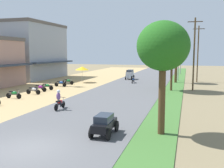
{
  "coord_description": "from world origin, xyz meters",
  "views": [
    {
      "loc": [
        7.31,
        -10.36,
        4.72
      ],
      "look_at": [
        -0.07,
        14.63,
        1.55
      ],
      "focal_mm": 41.1,
      "sensor_mm": 36.0,
      "label": 1
    }
  ],
  "objects_px": {
    "median_tree_third": "(177,42)",
    "car_sedan_black": "(104,124)",
    "streetlamp_mid": "(181,54)",
    "utility_pole_far": "(194,53)",
    "parked_motorbike_fourth": "(40,88)",
    "median_tree_nearest": "(163,47)",
    "streetlamp_near": "(179,55)",
    "vendor_umbrella": "(82,68)",
    "utility_pole_near": "(198,53)",
    "parked_motorbike_third": "(33,90)",
    "parked_motorbike_fifth": "(47,86)",
    "motorbike_ahead_second": "(133,80)",
    "motorbike_foreground_rider": "(59,100)",
    "parked_motorbike_seventh": "(68,81)",
    "car_van_silver": "(130,74)",
    "median_tree_second": "(172,46)",
    "parked_motorbike_second": "(14,94)",
    "parked_motorbike_sixth": "(61,83)"
  },
  "relations": [
    {
      "from": "parked_motorbike_fourth",
      "to": "car_sedan_black",
      "type": "height_order",
      "value": "car_sedan_black"
    },
    {
      "from": "median_tree_second",
      "to": "car_sedan_black",
      "type": "xyz_separation_m",
      "value": [
        -2.54,
        -18.99,
        -4.84
      ]
    },
    {
      "from": "parked_motorbike_fifth",
      "to": "car_sedan_black",
      "type": "xyz_separation_m",
      "value": [
        12.56,
        -15.03,
        0.19
      ]
    },
    {
      "from": "parked_motorbike_fourth",
      "to": "parked_motorbike_third",
      "type": "bearing_deg",
      "value": -77.84
    },
    {
      "from": "median_tree_nearest",
      "to": "utility_pole_far",
      "type": "distance_m",
      "value": 19.19
    },
    {
      "from": "median_tree_third",
      "to": "motorbike_foreground_rider",
      "type": "xyz_separation_m",
      "value": [
        -8.29,
        -22.88,
        -5.56
      ]
    },
    {
      "from": "parked_motorbike_sixth",
      "to": "car_sedan_black",
      "type": "relative_size",
      "value": 0.8
    },
    {
      "from": "parked_motorbike_fourth",
      "to": "median_tree_nearest",
      "type": "bearing_deg",
      "value": -38.12
    },
    {
      "from": "streetlamp_near",
      "to": "vendor_umbrella",
      "type": "bearing_deg",
      "value": -152.97
    },
    {
      "from": "parked_motorbike_third",
      "to": "motorbike_foreground_rider",
      "type": "height_order",
      "value": "motorbike_foreground_rider"
    },
    {
      "from": "motorbike_foreground_rider",
      "to": "median_tree_nearest",
      "type": "bearing_deg",
      "value": -24.99
    },
    {
      "from": "parked_motorbike_third",
      "to": "parked_motorbike_fifth",
      "type": "distance_m",
      "value": 3.57
    },
    {
      "from": "parked_motorbike_second",
      "to": "parked_motorbike_sixth",
      "type": "relative_size",
      "value": 1.0
    },
    {
      "from": "parked_motorbike_third",
      "to": "motorbike_foreground_rider",
      "type": "xyz_separation_m",
      "value": [
        6.56,
        -6.22,
        0.3
      ]
    },
    {
      "from": "parked_motorbike_seventh",
      "to": "utility_pole_near",
      "type": "xyz_separation_m",
      "value": [
        18.42,
        9.29,
        4.14
      ]
    },
    {
      "from": "parked_motorbike_fourth",
      "to": "motorbike_ahead_second",
      "type": "height_order",
      "value": "motorbike_ahead_second"
    },
    {
      "from": "median_tree_nearest",
      "to": "median_tree_second",
      "type": "relative_size",
      "value": 0.81
    },
    {
      "from": "median_tree_second",
      "to": "car_van_silver",
      "type": "xyz_separation_m",
      "value": [
        -7.85,
        11.7,
        -4.56
      ]
    },
    {
      "from": "parked_motorbike_fourth",
      "to": "motorbike_ahead_second",
      "type": "bearing_deg",
      "value": 52.93
    },
    {
      "from": "parked_motorbike_seventh",
      "to": "median_tree_second",
      "type": "relative_size",
      "value": 0.23
    },
    {
      "from": "parked_motorbike_fourth",
      "to": "motorbike_ahead_second",
      "type": "distance_m",
      "value": 14.93
    },
    {
      "from": "parked_motorbike_second",
      "to": "car_van_silver",
      "type": "xyz_separation_m",
      "value": [
        7.26,
        22.11,
        0.47
      ]
    },
    {
      "from": "streetlamp_near",
      "to": "streetlamp_mid",
      "type": "bearing_deg",
      "value": 90.0
    },
    {
      "from": "parked_motorbike_fourth",
      "to": "motorbike_ahead_second",
      "type": "xyz_separation_m",
      "value": [
        9.0,
        11.91,
        0.02
      ]
    },
    {
      "from": "parked_motorbike_second",
      "to": "parked_motorbike_fourth",
      "type": "bearing_deg",
      "value": 90.59
    },
    {
      "from": "vendor_umbrella",
      "to": "car_van_silver",
      "type": "distance_m",
      "value": 9.26
    },
    {
      "from": "utility_pole_near",
      "to": "parked_motorbike_second",
      "type": "bearing_deg",
      "value": -130.64
    },
    {
      "from": "streetlamp_mid",
      "to": "utility_pole_far",
      "type": "distance_m",
      "value": 25.58
    },
    {
      "from": "motorbike_foreground_rider",
      "to": "parked_motorbike_third",
      "type": "bearing_deg",
      "value": 136.5
    },
    {
      "from": "parked_motorbike_fifth",
      "to": "streetlamp_mid",
      "type": "relative_size",
      "value": 0.24
    },
    {
      "from": "parked_motorbike_fourth",
      "to": "median_tree_third",
      "type": "distance_m",
      "value": 21.95
    },
    {
      "from": "parked_motorbike_fifth",
      "to": "car_sedan_black",
      "type": "bearing_deg",
      "value": -50.11
    },
    {
      "from": "parked_motorbike_fifth",
      "to": "streetlamp_mid",
      "type": "height_order",
      "value": "streetlamp_mid"
    },
    {
      "from": "motorbike_foreground_rider",
      "to": "motorbike_ahead_second",
      "type": "xyz_separation_m",
      "value": [
        2.0,
        20.17,
        -0.28
      ]
    },
    {
      "from": "parked_motorbike_seventh",
      "to": "motorbike_foreground_rider",
      "type": "xyz_separation_m",
      "value": [
        6.86,
        -15.59,
        0.3
      ]
    },
    {
      "from": "parked_motorbike_fourth",
      "to": "parked_motorbike_fifth",
      "type": "height_order",
      "value": "same"
    },
    {
      "from": "car_van_silver",
      "to": "motorbike_foreground_rider",
      "type": "bearing_deg",
      "value": -90.7
    },
    {
      "from": "streetlamp_mid",
      "to": "parked_motorbike_fourth",
      "type": "bearing_deg",
      "value": -115.72
    },
    {
      "from": "vendor_umbrella",
      "to": "motorbike_foreground_rider",
      "type": "relative_size",
      "value": 1.4
    },
    {
      "from": "parked_motorbike_third",
      "to": "utility_pole_near",
      "type": "bearing_deg",
      "value": 45.84
    },
    {
      "from": "car_van_silver",
      "to": "parked_motorbike_fifth",
      "type": "bearing_deg",
      "value": -114.84
    },
    {
      "from": "parked_motorbike_seventh",
      "to": "streetlamp_mid",
      "type": "xyz_separation_m",
      "value": [
        15.39,
        24.92,
        3.88
      ]
    },
    {
      "from": "parked_motorbike_seventh",
      "to": "utility_pole_near",
      "type": "height_order",
      "value": "utility_pole_near"
    },
    {
      "from": "car_van_silver",
      "to": "streetlamp_near",
      "type": "bearing_deg",
      "value": 4.26
    },
    {
      "from": "median_tree_third",
      "to": "car_sedan_black",
      "type": "bearing_deg",
      "value": -95.42
    },
    {
      "from": "parked_motorbike_third",
      "to": "streetlamp_mid",
      "type": "xyz_separation_m",
      "value": [
        15.09,
        34.28,
        3.88
      ]
    },
    {
      "from": "vendor_umbrella",
      "to": "utility_pole_near",
      "type": "bearing_deg",
      "value": 19.54
    },
    {
      "from": "parked_motorbike_fourth",
      "to": "car_sedan_black",
      "type": "xyz_separation_m",
      "value": [
        12.62,
        -13.51,
        0.19
      ]
    },
    {
      "from": "vendor_umbrella",
      "to": "parked_motorbike_seventh",
      "type": "bearing_deg",
      "value": -107.32
    },
    {
      "from": "parked_motorbike_seventh",
      "to": "car_van_silver",
      "type": "distance_m",
      "value": 12.18
    }
  ]
}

